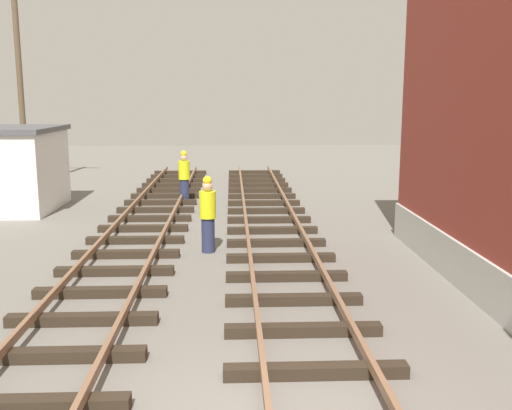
# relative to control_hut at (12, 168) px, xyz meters

# --- Properties ---
(control_hut) EXTENTS (3.00, 3.80, 2.76)m
(control_hut) POSITION_rel_control_hut_xyz_m (0.00, 0.00, 0.00)
(control_hut) COLOR silver
(control_hut) RESTS_ON ground
(utility_pole_far) EXTENTS (1.80, 0.24, 8.60)m
(utility_pole_far) POSITION_rel_control_hut_xyz_m (-1.45, 5.56, 3.11)
(utility_pole_far) COLOR brown
(utility_pole_far) RESTS_ON ground
(track_worker_foreground) EXTENTS (0.40, 0.40, 1.87)m
(track_worker_foreground) POSITION_rel_control_hut_xyz_m (5.62, 1.03, -0.46)
(track_worker_foreground) COLOR #262D4C
(track_worker_foreground) RESTS_ON ground
(track_worker_distant) EXTENTS (0.40, 0.40, 1.87)m
(track_worker_distant) POSITION_rel_control_hut_xyz_m (6.72, -5.77, -0.46)
(track_worker_distant) COLOR #262D4C
(track_worker_distant) RESTS_ON ground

